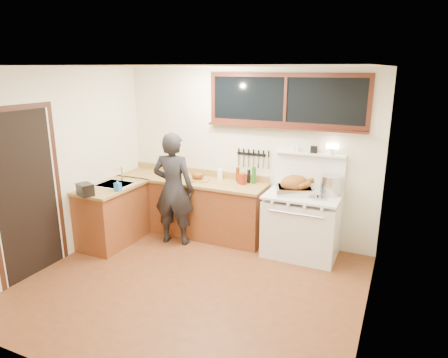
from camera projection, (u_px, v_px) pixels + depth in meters
The scene contains 20 objects.
ground_plane at pixel (192, 286), 4.92m from camera, with size 4.00×3.50×0.02m, color #5D3018.
room_shell at pixel (188, 154), 4.47m from camera, with size 4.10×3.60×2.65m.
counter_back at pixel (191, 206), 6.38m from camera, with size 2.44×0.64×1.00m.
counter_left at pixel (113, 214), 6.02m from camera, with size 0.64×1.09×0.90m.
sink_unit at pixel (115, 188), 5.97m from camera, with size 0.50×0.45×0.37m.
vintage_stove at pixel (302, 223), 5.62m from camera, with size 1.02×0.74×1.57m.
back_window at pixel (285, 106), 5.62m from camera, with size 2.32×0.13×0.77m.
left_doorway at pixel (27, 193), 4.94m from camera, with size 0.02×1.04×2.17m.
knife_strip at pixel (252, 155), 6.03m from camera, with size 0.52×0.03×0.28m.
man at pixel (173, 189), 5.91m from camera, with size 0.68×0.51×1.70m.
soap_bottle at pixel (118, 185), 5.63m from camera, with size 0.08×0.08×0.18m.
toaster at pixel (85, 190), 5.44m from camera, with size 0.28×0.24×0.16m.
cutting_board at pixel (198, 177), 6.17m from camera, with size 0.41×0.35×0.13m.
roast_turkey at pixel (295, 186), 5.50m from camera, with size 0.60×0.53×0.27m.
stockpot at pixel (331, 185), 5.45m from camera, with size 0.35×0.35×0.27m.
saucepan at pixel (308, 188), 5.58m from camera, with size 0.19×0.29×0.11m.
pot_lid at pixel (318, 197), 5.33m from camera, with size 0.32×0.32×0.04m.
coffee_tin at pixel (242, 179), 5.96m from camera, with size 0.13×0.12×0.16m.
pitcher at pixel (220, 174), 6.23m from camera, with size 0.10×0.10×0.16m.
bottle_cluster at pixel (246, 176), 6.04m from camera, with size 0.32×0.06×0.25m.
Camera 1 is at (2.18, -3.82, 2.58)m, focal length 32.00 mm.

